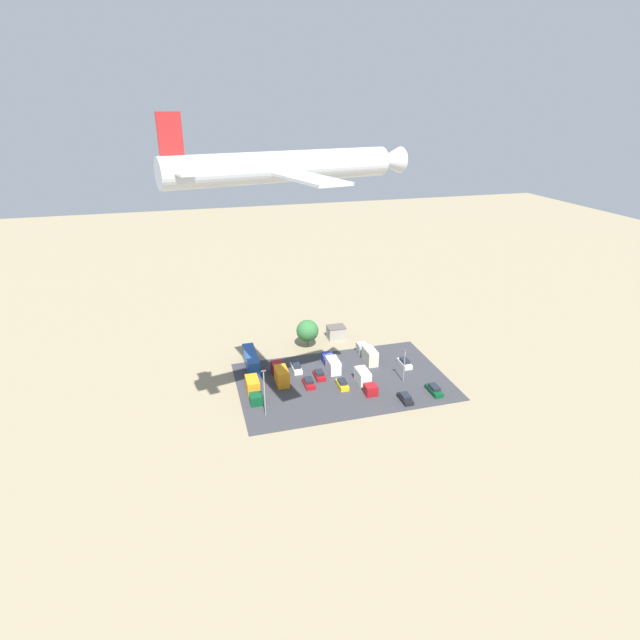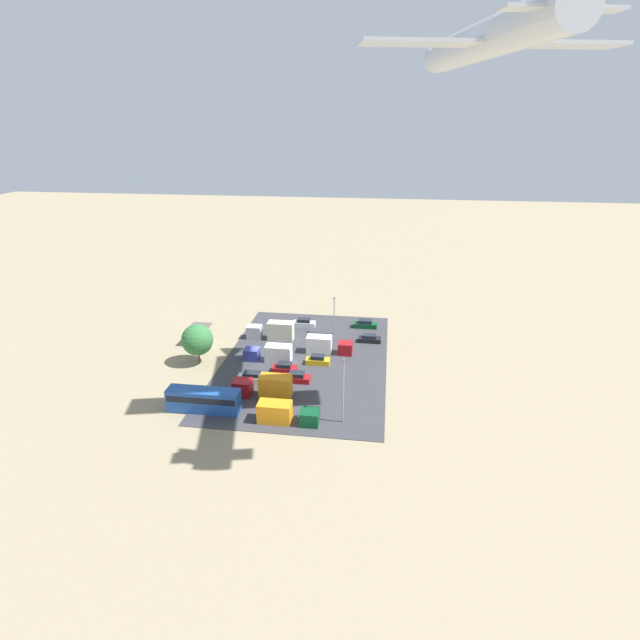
% 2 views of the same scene
% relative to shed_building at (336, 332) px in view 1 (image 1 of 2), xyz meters
% --- Properties ---
extents(ground_plane, '(400.00, 400.00, 0.00)m').
position_rel_shed_building_xyz_m(ground_plane, '(4.94, 13.02, -1.64)').
color(ground_plane, gray).
extents(parking_lot_surface, '(44.36, 28.09, 0.08)m').
position_rel_shed_building_xyz_m(parking_lot_surface, '(4.94, 20.94, -1.60)').
color(parking_lot_surface, '#38383D').
rests_on(parking_lot_surface, ground).
extents(shed_building, '(4.45, 3.67, 3.27)m').
position_rel_shed_building_xyz_m(shed_building, '(0.00, 0.00, 0.00)').
color(shed_building, '#9E998E').
rests_on(shed_building, ground).
extents(bus, '(2.58, 10.47, 3.36)m').
position_rel_shed_building_xyz_m(bus, '(22.83, 9.15, 0.25)').
color(bus, '#1E4C9E').
rests_on(bus, ground).
extents(parked_car_0, '(1.87, 4.66, 1.64)m').
position_rel_shed_building_xyz_m(parked_car_0, '(13.50, 13.69, -0.88)').
color(parked_car_0, silver).
rests_on(parked_car_0, ground).
extents(parked_car_1, '(1.81, 4.08, 1.61)m').
position_rel_shed_building_xyz_m(parked_car_1, '(5.87, 23.25, -0.89)').
color(parked_car_1, gold).
rests_on(parked_car_1, ground).
extents(parked_car_2, '(1.85, 4.79, 1.62)m').
position_rel_shed_building_xyz_m(parked_car_2, '(-11.55, 30.44, -0.89)').
color(parked_car_2, '#0C4723').
rests_on(parked_car_2, ground).
extents(parked_car_3, '(1.98, 4.25, 1.59)m').
position_rel_shed_building_xyz_m(parked_car_3, '(12.49, 20.78, -0.90)').
color(parked_car_3, maroon).
rests_on(parked_car_3, ground).
extents(parked_car_4, '(1.89, 4.59, 1.59)m').
position_rel_shed_building_xyz_m(parked_car_4, '(-10.62, 18.10, -0.90)').
color(parked_car_4, silver).
rests_on(parked_car_4, ground).
extents(parked_car_5, '(1.87, 4.23, 1.45)m').
position_rel_shed_building_xyz_m(parked_car_5, '(-4.58, 31.68, -0.96)').
color(parked_car_5, black).
rests_on(parked_car_5, ground).
extents(parked_car_6, '(1.97, 4.07, 1.56)m').
position_rel_shed_building_xyz_m(parked_car_6, '(9.45, 18.17, -0.91)').
color(parked_car_6, maroon).
rests_on(parked_car_6, ground).
extents(parked_truck_0, '(2.38, 8.29, 2.93)m').
position_rel_shed_building_xyz_m(parked_truck_0, '(5.73, 15.02, -0.22)').
color(parked_truck_0, navy).
rests_on(parked_truck_0, ground).
extents(parked_truck_1, '(2.49, 8.48, 2.86)m').
position_rel_shed_building_xyz_m(parked_truck_1, '(24.12, 21.20, -0.26)').
color(parked_truck_1, '#0C4723').
rests_on(parked_truck_1, ground).
extents(parked_truck_2, '(2.41, 8.20, 3.06)m').
position_rel_shed_building_xyz_m(parked_truck_2, '(1.21, 24.18, -0.17)').
color(parked_truck_2, maroon).
rests_on(parked_truck_2, ground).
extents(parked_truck_3, '(2.32, 8.92, 3.49)m').
position_rel_shed_building_xyz_m(parked_truck_3, '(-3.49, 13.35, 0.03)').
color(parked_truck_3, '#ADB2B7').
rests_on(parked_truck_3, ground).
extents(parked_truck_4, '(2.49, 8.83, 3.46)m').
position_rel_shed_building_xyz_m(parked_truck_4, '(17.73, 17.06, 0.02)').
color(parked_truck_4, maroon).
rests_on(parked_truck_4, ground).
extents(tree_near_shed, '(5.37, 5.37, 7.04)m').
position_rel_shed_building_xyz_m(tree_near_shed, '(8.15, 2.90, 2.71)').
color(tree_near_shed, brown).
rests_on(tree_near_shed, ground).
extents(light_pole_lot_centre, '(0.90, 0.28, 9.63)m').
position_rel_shed_building_xyz_m(light_pole_lot_centre, '(23.08, 29.16, 3.69)').
color(light_pole_lot_centre, gray).
rests_on(light_pole_lot_centre, ground).
extents(light_pole_lot_edge, '(0.90, 0.28, 7.56)m').
position_rel_shed_building_xyz_m(light_pole_lot_edge, '(-7.32, 24.60, 2.64)').
color(light_pole_lot_edge, gray).
rests_on(light_pole_lot_edge, ground).
extents(airplane, '(34.25, 28.13, 8.54)m').
position_rel_shed_building_xyz_m(airplane, '(20.12, 43.53, 45.26)').
color(airplane, silver).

